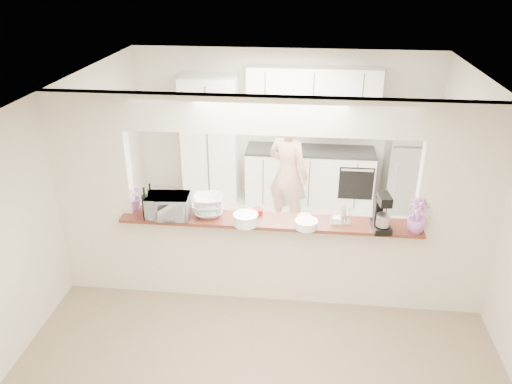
# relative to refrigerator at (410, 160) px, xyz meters

# --- Properties ---
(floor) EXTENTS (6.00, 6.00, 0.00)m
(floor) POSITION_rel_refrigerator_xyz_m (-2.05, -2.65, -0.85)
(floor) COLOR gray
(floor) RESTS_ON ground
(tile_overlay) EXTENTS (5.00, 2.90, 0.01)m
(tile_overlay) POSITION_rel_refrigerator_xyz_m (-2.05, -1.10, -0.84)
(tile_overlay) COLOR beige
(tile_overlay) RESTS_ON floor
(partition) EXTENTS (5.00, 0.15, 2.50)m
(partition) POSITION_rel_refrigerator_xyz_m (-2.05, -2.65, 0.63)
(partition) COLOR white
(partition) RESTS_ON floor
(bar_counter) EXTENTS (3.40, 0.38, 1.09)m
(bar_counter) POSITION_rel_refrigerator_xyz_m (-2.05, -2.65, -0.27)
(bar_counter) COLOR white
(bar_counter) RESTS_ON floor
(kitchen_cabinets) EXTENTS (3.15, 0.62, 2.25)m
(kitchen_cabinets) POSITION_rel_refrigerator_xyz_m (-2.24, 0.07, 0.12)
(kitchen_cabinets) COLOR white
(kitchen_cabinets) RESTS_ON floor
(refrigerator) EXTENTS (0.75, 0.70, 1.70)m
(refrigerator) POSITION_rel_refrigerator_xyz_m (0.00, 0.00, 0.00)
(refrigerator) COLOR #9F9FA4
(refrigerator) RESTS_ON floor
(flower_left) EXTENTS (0.36, 0.34, 0.32)m
(flower_left) POSITION_rel_refrigerator_xyz_m (-3.65, -2.60, 0.40)
(flower_left) COLOR #C96AAD
(flower_left) RESTS_ON bar_counter
(wine_bottle_a) EXTENTS (0.07, 0.07, 0.33)m
(wine_bottle_a) POSITION_rel_refrigerator_xyz_m (-3.45, -2.59, 0.37)
(wine_bottle_a) COLOR black
(wine_bottle_a) RESTS_ON bar_counter
(wine_bottle_b) EXTENTS (0.08, 0.08, 0.38)m
(wine_bottle_b) POSITION_rel_refrigerator_xyz_m (-3.45, -2.80, 0.39)
(wine_bottle_b) COLOR black
(wine_bottle_b) RESTS_ON bar_counter
(toaster_oven) EXTENTS (0.51, 0.36, 0.27)m
(toaster_oven) POSITION_rel_refrigerator_xyz_m (-3.20, -2.75, 0.37)
(toaster_oven) COLOR #B4B4B9
(toaster_oven) RESTS_ON bar_counter
(serving_bowls) EXTENTS (0.39, 0.39, 0.24)m
(serving_bowls) POSITION_rel_refrigerator_xyz_m (-2.75, -2.68, 0.36)
(serving_bowls) COLOR silver
(serving_bowls) RESTS_ON bar_counter
(plate_stack_a) EXTENTS (0.28, 0.28, 0.13)m
(plate_stack_a) POSITION_rel_refrigerator_xyz_m (-2.30, -2.84, 0.30)
(plate_stack_a) COLOR white
(plate_stack_a) RESTS_ON bar_counter
(plate_stack_b) EXTENTS (0.25, 0.25, 0.09)m
(plate_stack_b) POSITION_rel_refrigerator_xyz_m (-1.63, -2.84, 0.29)
(plate_stack_b) COLOR white
(plate_stack_b) RESTS_ON bar_counter
(red_bowl) EXTENTS (0.13, 0.13, 0.06)m
(red_bowl) POSITION_rel_refrigerator_xyz_m (-2.20, -2.57, 0.27)
(red_bowl) COLOR maroon
(red_bowl) RESTS_ON bar_counter
(tan_bowl) EXTENTS (0.15, 0.15, 0.07)m
(tan_bowl) POSITION_rel_refrigerator_xyz_m (-1.65, -2.68, 0.27)
(tan_bowl) COLOR beige
(tan_bowl) RESTS_ON bar_counter
(utensil_caddy) EXTENTS (0.24, 0.16, 0.21)m
(utensil_caddy) POSITION_rel_refrigerator_xyz_m (-1.25, -2.69, 0.33)
(utensil_caddy) COLOR silver
(utensil_caddy) RESTS_ON bar_counter
(stand_mixer) EXTENTS (0.22, 0.31, 0.43)m
(stand_mixer) POSITION_rel_refrigerator_xyz_m (-0.82, -2.79, 0.43)
(stand_mixer) COLOR black
(stand_mixer) RESTS_ON bar_counter
(flower_right) EXTENTS (0.29, 0.29, 0.39)m
(flower_right) POSITION_rel_refrigerator_xyz_m (-0.45, -2.79, 0.43)
(flower_right) COLOR #D371CF
(flower_right) RESTS_ON bar_counter
(person) EXTENTS (0.77, 0.68, 1.77)m
(person) POSITION_rel_refrigerator_xyz_m (-1.92, -0.89, 0.04)
(person) COLOR tan
(person) RESTS_ON floor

